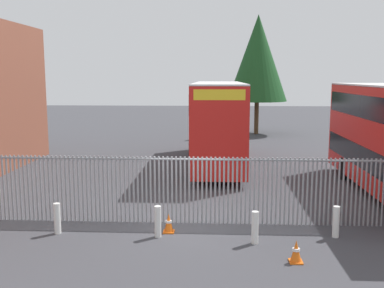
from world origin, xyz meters
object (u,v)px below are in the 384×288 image
bollard_near_left (57,218)px  bollard_center_front (158,222)px  bollard_near_right (255,228)px  traffic_cone_mid_forecourt (296,252)px  bollard_far_right (336,222)px  traffic_cone_by_gate (169,223)px  double_decker_bus_behind_fence_left (218,120)px

bollard_near_left → bollard_center_front: 3.09m
bollard_near_right → traffic_cone_mid_forecourt: size_ratio=1.61×
bollard_far_right → bollard_near_left: bearing=-179.2°
bollard_center_front → traffic_cone_mid_forecourt: size_ratio=1.61×
bollard_center_front → traffic_cone_by_gate: bollard_center_front is taller
double_decker_bus_behind_fence_left → bollard_near_right: (0.99, -11.38, -1.95)m
double_decker_bus_behind_fence_left → traffic_cone_by_gate: (-1.57, -10.59, -2.13)m
traffic_cone_by_gate → bollard_center_front: bearing=-124.1°
bollard_near_right → bollard_far_right: (2.45, 0.63, 0.00)m
double_decker_bus_behind_fence_left → bollard_far_right: double_decker_bus_behind_fence_left is taller
bollard_center_front → bollard_far_right: size_ratio=1.00×
bollard_far_right → traffic_cone_mid_forecourt: (-1.50, -1.88, -0.19)m
double_decker_bus_behind_fence_left → traffic_cone_by_gate: 10.91m
traffic_cone_by_gate → traffic_cone_mid_forecourt: 4.05m
traffic_cone_by_gate → traffic_cone_mid_forecourt: bearing=-30.2°
bollard_near_right → bollard_far_right: 2.53m
double_decker_bus_behind_fence_left → traffic_cone_mid_forecourt: bearing=-81.3°
traffic_cone_mid_forecourt → traffic_cone_by_gate: bearing=149.8°
bollard_center_front → bollard_near_right: (2.84, -0.38, 0.00)m
bollard_near_right → traffic_cone_by_gate: 2.69m
traffic_cone_by_gate → bollard_near_left: bearing=-175.2°
bollard_near_left → bollard_center_front: same height
traffic_cone_mid_forecourt → double_decker_bus_behind_fence_left: bearing=98.7°
bollard_near_right → bollard_far_right: same height
bollard_near_left → traffic_cone_mid_forecourt: 7.10m
double_decker_bus_behind_fence_left → bollard_near_right: size_ratio=11.38×
bollard_near_left → double_decker_bus_behind_fence_left: bearing=65.6°
double_decker_bus_behind_fence_left → bollard_center_front: size_ratio=11.38×
bollard_far_right → bollard_center_front: bearing=-177.2°
traffic_cone_by_gate → traffic_cone_mid_forecourt: (3.50, -2.04, 0.00)m
bollard_far_right → traffic_cone_mid_forecourt: size_ratio=1.61×
bollard_near_left → bollard_near_right: size_ratio=1.00×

